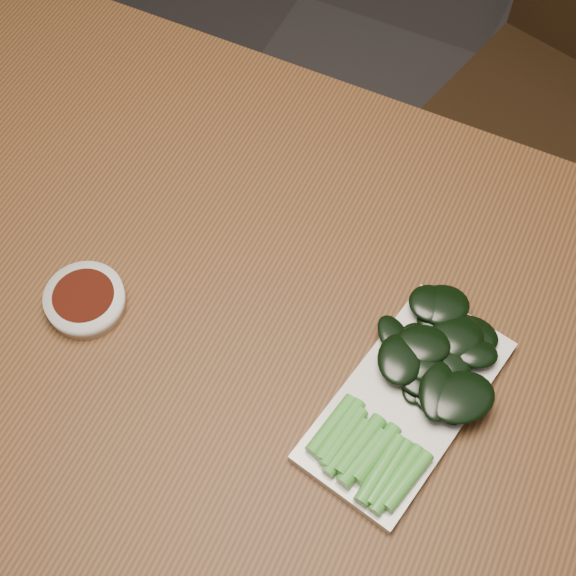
# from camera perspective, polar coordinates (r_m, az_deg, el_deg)

# --- Properties ---
(ground) EXTENTS (6.00, 6.00, 0.00)m
(ground) POSITION_cam_1_polar(r_m,az_deg,el_deg) (1.67, -1.30, -14.09)
(ground) COLOR #302D2D
(ground) RESTS_ON ground
(table) EXTENTS (1.40, 0.80, 0.75)m
(table) POSITION_cam_1_polar(r_m,az_deg,el_deg) (1.03, -2.04, -4.17)
(table) COLOR #4F2F16
(table) RESTS_ON ground
(sauce_bowl) EXTENTS (0.10, 0.10, 0.03)m
(sauce_bowl) POSITION_cam_1_polar(r_m,az_deg,el_deg) (0.99, -14.22, -0.84)
(sauce_bowl) COLOR silver
(sauce_bowl) RESTS_ON table
(serving_plate) EXTENTS (0.18, 0.29, 0.01)m
(serving_plate) POSITION_cam_1_polar(r_m,az_deg,el_deg) (0.93, 8.41, -7.92)
(serving_plate) COLOR silver
(serving_plate) RESTS_ON table
(gai_lan) EXTENTS (0.18, 0.30, 0.03)m
(gai_lan) POSITION_cam_1_polar(r_m,az_deg,el_deg) (0.92, 9.23, -6.62)
(gai_lan) COLOR green
(gai_lan) RESTS_ON serving_plate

